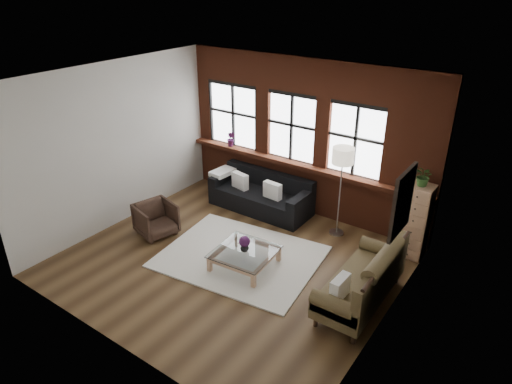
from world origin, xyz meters
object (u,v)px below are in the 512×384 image
Objects in this scene: armchair at (156,219)px; dark_sofa at (261,193)px; vase at (245,247)px; drawer_chest at (416,221)px; floor_lamp at (340,189)px; coffee_table at (245,259)px; vintage_settee at (361,275)px.

dark_sofa is at bearing -12.99° from armchair.
dark_sofa is at bearing 117.32° from vase.
drawer_chest is at bearing 42.63° from vase.
vase is at bearing -137.37° from drawer_chest.
dark_sofa reaches higher than armchair.
floor_lamp is at bearing -175.55° from drawer_chest.
vase is 0.08× the size of floor_lamp.
armchair is 2.07m from coffee_table.
vintage_settee is 2.74× the size of armchair.
coffee_table is 2.25m from floor_lamp.
vintage_settee reaches higher than vase.
coffee_table is 0.72× the size of drawer_chest.
vase is at bearing 153.43° from coffee_table.
drawer_chest is at bearing -48.32° from armchair.
vase is (-0.00, 0.00, 0.24)m from coffee_table.
dark_sofa is 2.17m from coffee_table.
dark_sofa reaches higher than coffee_table.
floor_lamp is at bearing -39.45° from armchair.
vintage_settee is (2.99, -1.66, 0.12)m from dark_sofa.
dark_sofa reaches higher than vase.
drawer_chest is at bearing 4.45° from floor_lamp.
vintage_settee is at bearing 7.18° from vase.
vintage_settee is 1.41× the size of drawer_chest.
dark_sofa is 3.09× the size of armchair.
floor_lamp is at bearing 67.64° from vase.
coffee_table is 6.35× the size of vase.
dark_sofa is 3.24m from drawer_chest.
armchair is at bearing -177.49° from vase.
floor_lamp is (0.80, 1.95, 0.57)m from vase.
floor_lamp is at bearing 0.94° from dark_sofa.
vase is 3.05m from drawer_chest.
floor_lamp reaches higher than coffee_table.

